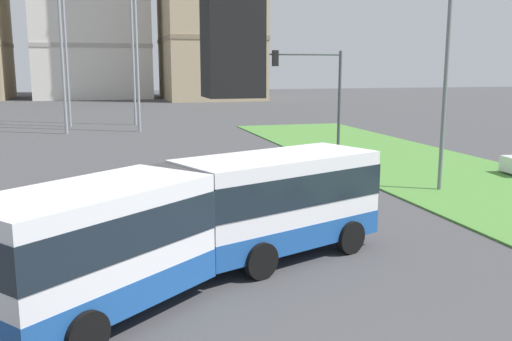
{
  "coord_description": "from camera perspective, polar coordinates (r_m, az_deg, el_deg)",
  "views": [
    {
      "loc": [
        -4.63,
        -5.82,
        5.52
      ],
      "look_at": [
        0.08,
        11.47,
        2.2
      ],
      "focal_mm": 39.32,
      "sensor_mm": 36.0,
      "label": 1
    }
  ],
  "objects": [
    {
      "name": "articulated_bus",
      "position": [
        14.61,
        -5.27,
        -4.9
      ],
      "size": [
        11.26,
        8.09,
        3.0
      ],
      "color": "white",
      "rests_on": "ground"
    },
    {
      "name": "traffic_light_far_right",
      "position": [
        29.92,
        6.3,
        8.19
      ],
      "size": [
        3.98,
        0.28,
        6.35
      ],
      "color": "#474C51",
      "rests_on": "ground"
    },
    {
      "name": "streetlight_median",
      "position": [
        26.09,
        18.77,
        9.25
      ],
      "size": [
        0.7,
        0.28,
        9.51
      ],
      "color": "slate",
      "rests_on": "ground"
    }
  ]
}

